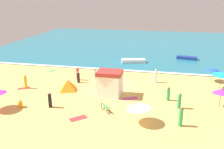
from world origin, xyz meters
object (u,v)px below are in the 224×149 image
(beachgoer_10, at_px, (156,76))
(small_boat_1, at_px, (133,61))
(beach_tent, at_px, (68,85))
(beachgoer_0, at_px, (78,74))
(beachgoer_5, at_px, (179,101))
(beachgoer_8, at_px, (20,104))
(beachgoer_2, at_px, (26,82))
(beachgoer_3, at_px, (95,75))
(beachgoer_1, at_px, (104,74))
(beachgoer_11, at_px, (168,94))
(beach_umbrella_2, at_px, (221,91))
(small_boat_0, at_px, (187,58))
(lifeguard_cabana, at_px, (110,83))
(parked_bicycle, at_px, (106,108))
(beach_umbrella_3, at_px, (213,69))
(beach_umbrella_4, at_px, (139,106))
(beachgoer_9, at_px, (181,117))
(beachgoer_7, at_px, (78,77))
(beach_umbrella_0, at_px, (222,74))
(beachgoer_4, at_px, (50,100))

(beachgoer_10, bearing_deg, small_boat_1, 114.19)
(beachgoer_10, bearing_deg, beach_tent, -154.00)
(beach_tent, height_order, beachgoer_0, beachgoer_0)
(beach_tent, height_order, beachgoer_5, beachgoer_5)
(beachgoer_0, distance_m, beachgoer_8, 9.73)
(beachgoer_2, height_order, beachgoer_8, beachgoer_2)
(beachgoer_3, relative_size, beachgoer_10, 0.87)
(beach_tent, height_order, small_boat_1, beach_tent)
(beachgoer_5, bearing_deg, beachgoer_8, -169.09)
(beachgoer_1, bearing_deg, beachgoer_2, -150.52)
(beachgoer_1, xyz_separation_m, beachgoer_11, (8.47, -5.13, -0.08))
(beachgoer_3, bearing_deg, beachgoer_10, 6.38)
(beach_umbrella_2, height_order, small_boat_0, beach_umbrella_2)
(lifeguard_cabana, bearing_deg, parked_bicycle, -83.55)
(beachgoer_1, height_order, beachgoer_5, beachgoer_5)
(parked_bicycle, bearing_deg, beachgoer_2, 159.33)
(beachgoer_1, distance_m, beachgoer_2, 10.11)
(beachgoer_2, relative_size, beachgoer_3, 1.09)
(parked_bicycle, xyz_separation_m, beachgoer_8, (-8.84, -0.80, -0.04))
(beachgoer_1, relative_size, small_boat_1, 0.41)
(beach_umbrella_3, xyz_separation_m, parked_bicycle, (-11.93, -11.56, -1.31))
(beachgoer_8, bearing_deg, beachgoer_5, 10.91)
(beach_umbrella_3, relative_size, beachgoer_1, 1.41)
(beachgoer_3, xyz_separation_m, small_boat_0, (13.15, 13.90, -0.37))
(beach_umbrella_4, xyz_separation_m, beachgoer_0, (-9.27, 9.93, -0.80))
(beachgoer_10, relative_size, small_boat_1, 0.44)
(beachgoer_11, bearing_deg, beachgoer_2, 179.50)
(small_boat_0, bearing_deg, beach_umbrella_4, -104.48)
(beachgoer_2, distance_m, small_boat_1, 18.50)
(beachgoer_11, bearing_deg, small_boat_1, 111.08)
(beachgoer_0, xyz_separation_m, beachgoer_3, (2.35, 0.28, -0.12))
(beachgoer_8, bearing_deg, beachgoer_0, 72.19)
(beach_umbrella_3, xyz_separation_m, beachgoer_9, (-4.83, -12.87, -0.84))
(parked_bicycle, distance_m, small_boat_0, 24.59)
(beach_umbrella_4, height_order, beachgoer_3, beach_umbrella_4)
(beachgoer_5, bearing_deg, parked_bicycle, -162.35)
(beachgoer_5, bearing_deg, beachgoer_1, 144.07)
(beachgoer_7, bearing_deg, parked_bicycle, -53.97)
(beachgoer_2, bearing_deg, beach_umbrella_0, 11.32)
(small_boat_1, bearing_deg, beachgoer_2, -129.18)
(small_boat_1, bearing_deg, beachgoer_5, -67.77)
(beachgoer_0, relative_size, small_boat_0, 0.51)
(beach_umbrella_2, distance_m, beachgoer_2, 22.48)
(beach_umbrella_2, distance_m, beach_tent, 17.10)
(parked_bicycle, height_order, small_boat_1, parked_bicycle)
(beachgoer_10, bearing_deg, beachgoer_11, -74.19)
(beach_umbrella_3, distance_m, beachgoer_10, 7.69)
(parked_bicycle, distance_m, beachgoer_4, 5.84)
(beachgoer_3, distance_m, beachgoer_4, 9.19)
(beach_umbrella_3, xyz_separation_m, beachgoer_1, (-14.29, -2.37, -0.88))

